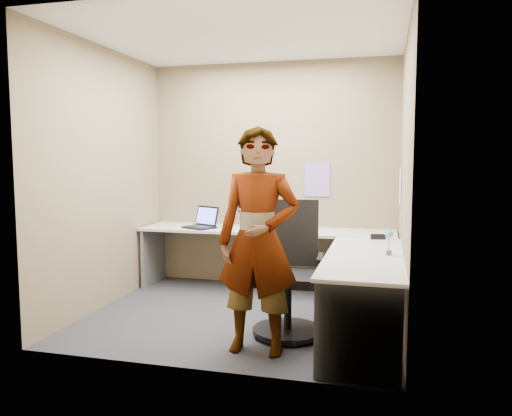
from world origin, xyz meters
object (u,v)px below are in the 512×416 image
(desk, at_px, (294,252))
(office_chair, at_px, (289,281))
(person, at_px, (258,241))
(monitor, at_px, (256,203))

(desk, height_order, office_chair, office_chair)
(office_chair, distance_m, person, 0.66)
(desk, height_order, person, person)
(desk, bearing_deg, office_chair, -82.96)
(office_chair, bearing_deg, person, -112.34)
(desk, xyz_separation_m, office_chair, (0.09, -0.75, -0.11))
(desk, xyz_separation_m, monitor, (-0.58, 0.67, 0.44))
(person, bearing_deg, monitor, 104.51)
(desk, height_order, monitor, monitor)
(monitor, bearing_deg, office_chair, -59.86)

